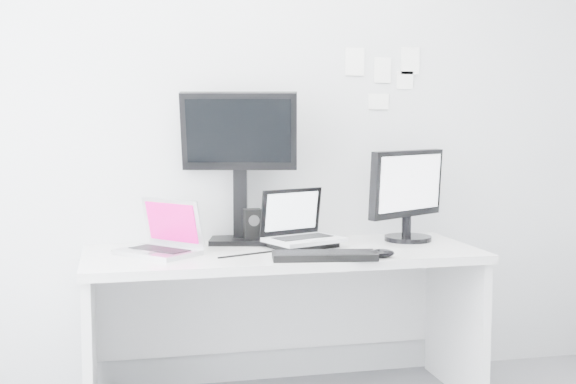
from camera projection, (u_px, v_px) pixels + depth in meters
The scene contains 14 objects.
back_wall at pixel (267, 115), 3.75m from camera, with size 3.60×3.60×0.00m, color silver.
desk at pixel (283, 328), 3.50m from camera, with size 1.80×0.70×0.73m, color silver.
macbook at pixel (157, 226), 3.34m from camera, with size 0.34×0.26×0.26m, color #B9B9BE.
speaker at pixel (252, 226), 3.64m from camera, with size 0.08×0.08×0.17m, color black.
dell_laptop at pixel (305, 218), 3.52m from camera, with size 0.34×0.26×0.28m, color silver.
rear_monitor at pixel (240, 166), 3.63m from camera, with size 0.55×0.20×0.75m, color black.
samsung_monitor at pixel (409, 194), 3.71m from camera, with size 0.51×0.23×0.47m, color black.
keyboard at pixel (324, 256), 3.24m from camera, with size 0.45×0.16×0.03m, color black.
mouse at pixel (382, 253), 3.28m from camera, with size 0.12×0.07×0.04m, color black.
wall_note_0 at pixel (355, 62), 3.82m from camera, with size 0.10×0.00×0.14m, color white.
wall_note_1 at pixel (383, 70), 3.85m from camera, with size 0.09×0.00×0.13m, color white.
wall_note_2 at pixel (410, 61), 3.88m from camera, with size 0.10×0.00×0.14m, color white.
wall_note_3 at pixel (379, 102), 3.86m from camera, with size 0.11×0.00×0.08m, color white.
wall_note_4 at pixel (405, 80), 3.89m from camera, with size 0.09×0.00×0.09m, color white.
Camera 1 is at (-0.74, -2.10, 1.33)m, focal length 47.06 mm.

